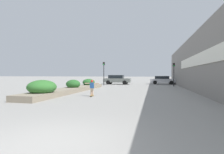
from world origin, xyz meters
name	(u,v)px	position (x,y,z in m)	size (l,w,h in m)	color
ground_plane	(48,145)	(0.00, 0.00, 0.00)	(300.00, 300.00, 0.00)	gray
building_wall_right	(200,62)	(6.45, 13.02, 2.77)	(0.67, 41.05, 5.54)	gray
planter_box	(70,88)	(-5.17, 11.42, 0.44)	(1.95, 13.93, 1.28)	gray
skateboard	(92,95)	(-2.09, 8.94, 0.07)	(0.34, 0.80, 0.09)	olive
skateboarder	(92,86)	(-2.09, 8.94, 0.79)	(1.08, 0.26, 1.16)	tan
car_center_left	(117,79)	(-3.54, 25.77, 0.83)	(4.54, 1.95, 1.58)	slate
car_center_right	(163,80)	(4.10, 27.82, 0.76)	(4.28, 2.05, 1.41)	#BCBCC1
traffic_light_left	(104,70)	(-4.91, 22.27, 2.44)	(0.28, 0.30, 3.59)	black
traffic_light_right	(174,70)	(5.31, 22.29, 2.26)	(0.28, 0.30, 3.29)	black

